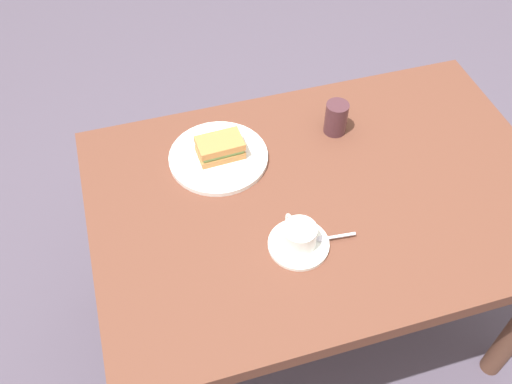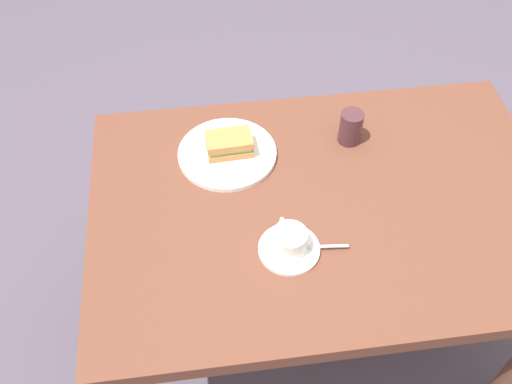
{
  "view_description": "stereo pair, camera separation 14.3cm",
  "coord_description": "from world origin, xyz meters",
  "px_view_note": "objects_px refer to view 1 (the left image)",
  "views": [
    {
      "loc": [
        -0.44,
        -0.86,
        1.84
      ],
      "look_at": [
        -0.18,
        0.03,
        0.74
      ],
      "focal_mm": 39.83,
      "sensor_mm": 36.0,
      "label": 1
    },
    {
      "loc": [
        -0.3,
        -0.89,
        1.84
      ],
      "look_at": [
        -0.18,
        0.03,
        0.74
      ],
      "focal_mm": 39.83,
      "sensor_mm": 36.0,
      "label": 2
    }
  ],
  "objects_px": {
    "coffee_saucer": "(299,244)",
    "coffee_cup": "(299,235)",
    "sandwich_plate": "(219,157)",
    "spoon": "(329,238)",
    "dining_table": "(322,214)",
    "drinking_glass": "(336,118)",
    "sandwich_front": "(220,148)"
  },
  "relations": [
    {
      "from": "coffee_cup",
      "to": "spoon",
      "type": "height_order",
      "value": "coffee_cup"
    },
    {
      "from": "spoon",
      "to": "coffee_cup",
      "type": "bearing_deg",
      "value": 173.43
    },
    {
      "from": "dining_table",
      "to": "coffee_cup",
      "type": "relative_size",
      "value": 11.17
    },
    {
      "from": "coffee_saucer",
      "to": "spoon",
      "type": "bearing_deg",
      "value": -5.35
    },
    {
      "from": "coffee_saucer",
      "to": "coffee_cup",
      "type": "xyz_separation_m",
      "value": [
        -0.0,
        0.0,
        0.04
      ]
    },
    {
      "from": "sandwich_plate",
      "to": "coffee_cup",
      "type": "distance_m",
      "value": 0.35
    },
    {
      "from": "sandwich_plate",
      "to": "coffee_cup",
      "type": "bearing_deg",
      "value": -70.85
    },
    {
      "from": "sandwich_plate",
      "to": "coffee_saucer",
      "type": "distance_m",
      "value": 0.35
    },
    {
      "from": "spoon",
      "to": "drinking_glass",
      "type": "xyz_separation_m",
      "value": [
        0.15,
        0.36,
        0.04
      ]
    },
    {
      "from": "sandwich_plate",
      "to": "sandwich_front",
      "type": "distance_m",
      "value": 0.03
    },
    {
      "from": "sandwich_front",
      "to": "coffee_saucer",
      "type": "xyz_separation_m",
      "value": [
        0.11,
        -0.33,
        -0.04
      ]
    },
    {
      "from": "sandwich_plate",
      "to": "sandwich_front",
      "type": "height_order",
      "value": "sandwich_front"
    },
    {
      "from": "sandwich_plate",
      "to": "coffee_cup",
      "type": "xyz_separation_m",
      "value": [
        0.12,
        -0.33,
        0.03
      ]
    },
    {
      "from": "dining_table",
      "to": "sandwich_front",
      "type": "bearing_deg",
      "value": 139.69
    },
    {
      "from": "sandwich_front",
      "to": "coffee_saucer",
      "type": "distance_m",
      "value": 0.35
    },
    {
      "from": "sandwich_plate",
      "to": "drinking_glass",
      "type": "xyz_separation_m",
      "value": [
        0.34,
        0.02,
        0.04
      ]
    },
    {
      "from": "dining_table",
      "to": "spoon",
      "type": "distance_m",
      "value": 0.19
    },
    {
      "from": "spoon",
      "to": "drinking_glass",
      "type": "bearing_deg",
      "value": 66.58
    },
    {
      "from": "coffee_saucer",
      "to": "sandwich_plate",
      "type": "bearing_deg",
      "value": 109.1
    },
    {
      "from": "coffee_cup",
      "to": "sandwich_front",
      "type": "bearing_deg",
      "value": 108.03
    },
    {
      "from": "coffee_saucer",
      "to": "sandwich_front",
      "type": "bearing_deg",
      "value": 107.99
    },
    {
      "from": "sandwich_plate",
      "to": "spoon",
      "type": "distance_m",
      "value": 0.39
    },
    {
      "from": "coffee_cup",
      "to": "drinking_glass",
      "type": "height_order",
      "value": "drinking_glass"
    },
    {
      "from": "dining_table",
      "to": "spoon",
      "type": "height_order",
      "value": "spoon"
    },
    {
      "from": "dining_table",
      "to": "coffee_cup",
      "type": "xyz_separation_m",
      "value": [
        -0.12,
        -0.14,
        0.13
      ]
    },
    {
      "from": "dining_table",
      "to": "sandwich_plate",
      "type": "distance_m",
      "value": 0.32
    },
    {
      "from": "dining_table",
      "to": "sandwich_plate",
      "type": "height_order",
      "value": "sandwich_plate"
    },
    {
      "from": "spoon",
      "to": "dining_table",
      "type": "bearing_deg",
      "value": 72.64
    },
    {
      "from": "coffee_saucer",
      "to": "drinking_glass",
      "type": "distance_m",
      "value": 0.42
    },
    {
      "from": "sandwich_front",
      "to": "drinking_glass",
      "type": "xyz_separation_m",
      "value": [
        0.34,
        0.01,
        0.01
      ]
    },
    {
      "from": "sandwich_plate",
      "to": "spoon",
      "type": "height_order",
      "value": "spoon"
    },
    {
      "from": "dining_table",
      "to": "coffee_saucer",
      "type": "relative_size",
      "value": 8.19
    }
  ]
}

